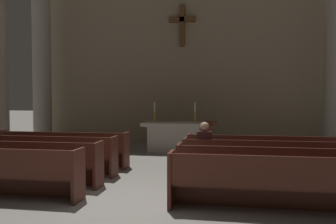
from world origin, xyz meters
The scene contains 16 objects.
ground_plane centered at (0.00, 0.00, 0.00)m, with size 80.00×80.00×0.00m, color gray.
pew_left_row_2 centered at (-2.64, 0.95, 0.48)m, with size 3.66×0.50×0.95m.
pew_left_row_3 centered at (-2.64, 1.93, 0.48)m, with size 3.66×0.50×0.95m.
pew_left_row_4 centered at (-2.64, 2.92, 0.48)m, with size 3.66×0.50×0.95m.
pew_right_row_1 centered at (2.64, -0.04, 0.48)m, with size 3.66×0.50×0.95m.
pew_right_row_2 centered at (2.64, 0.95, 0.48)m, with size 3.66×0.50×0.95m.
pew_right_row_3 centered at (2.64, 1.93, 0.48)m, with size 3.66×0.50×0.95m.
pew_right_row_4 centered at (2.64, 2.92, 0.48)m, with size 3.66×0.50×0.95m.
column_left_third centered at (-5.37, 6.80, 3.56)m, with size 1.05×1.05×7.29m.
column_right_third centered at (5.37, 6.80, 3.56)m, with size 1.05×1.05×7.29m.
altar centered at (0.00, 5.94, 0.53)m, with size 2.20×0.90×1.01m.
candlestick_left centered at (-0.70, 5.94, 1.23)m, with size 0.16×0.16×0.69m.
candlestick_right centered at (0.70, 5.94, 1.23)m, with size 0.16×0.16×0.69m.
apse_with_cross centered at (0.00, 8.16, 4.27)m, with size 11.85×0.44×8.54m.
lectern centered at (1.27, 4.74, 0.55)m, with size 0.44×0.36×1.15m.
lone_worshipper centered at (1.28, 1.97, 0.69)m, with size 0.32×0.43×1.32m.
Camera 1 is at (1.75, -5.77, 1.86)m, focal length 37.12 mm.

